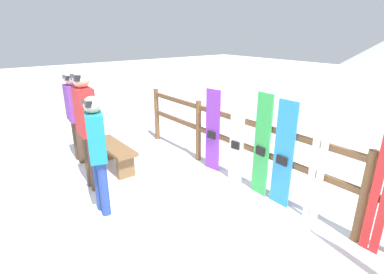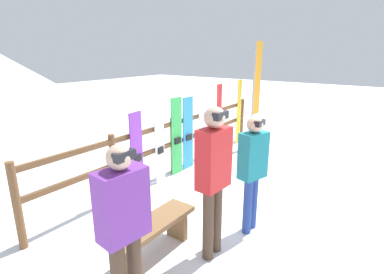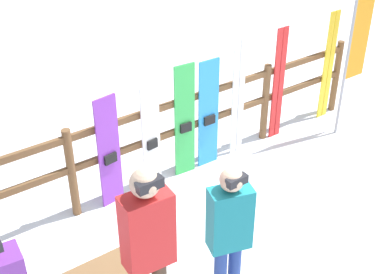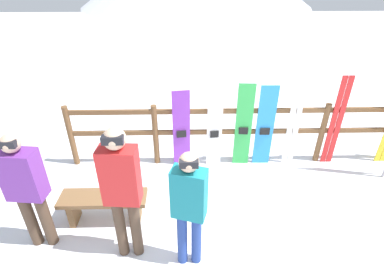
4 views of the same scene
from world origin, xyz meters
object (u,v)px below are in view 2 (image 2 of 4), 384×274
(person_red, at_px, (214,171))
(snowboard_blue, at_px, (188,134))
(ski_pair_white, at_px, (201,125))
(bench, at_px, (153,231))
(snowboard_white, at_px, (160,146))
(ski_pair_red, at_px, (219,119))
(snowboard_purple, at_px, (137,154))
(rental_flag, at_px, (256,85))
(person_purple, at_px, (124,221))
(snowboard_green, at_px, (177,137))
(ski_pair_yellow, at_px, (239,112))
(person_teal, at_px, (253,166))

(person_red, xyz_separation_m, snowboard_blue, (2.05, 1.89, -0.32))
(snowboard_blue, height_order, ski_pair_white, ski_pair_white)
(snowboard_blue, bearing_deg, bench, -151.55)
(bench, distance_m, snowboard_white, 2.14)
(snowboard_white, bearing_deg, ski_pair_red, 0.10)
(snowboard_purple, bearing_deg, ski_pair_red, 0.08)
(bench, height_order, snowboard_purple, snowboard_purple)
(rental_flag, bearing_deg, snowboard_white, 171.12)
(snowboard_purple, bearing_deg, person_purple, -136.22)
(snowboard_white, height_order, ski_pair_white, ski_pair_white)
(person_red, xyz_separation_m, snowboard_green, (1.69, 1.89, -0.31))
(ski_pair_red, xyz_separation_m, ski_pair_yellow, (1.00, 0.00, 0.01))
(person_red, bearing_deg, snowboard_green, 48.31)
(snowboard_green, distance_m, rental_flag, 2.66)
(snowboard_white, relative_size, snowboard_green, 0.91)
(snowboard_green, relative_size, ski_pair_white, 0.93)
(bench, height_order, ski_pair_yellow, ski_pair_yellow)
(person_red, bearing_deg, ski_pair_red, 30.15)
(person_red, bearing_deg, person_purple, 170.88)
(snowboard_blue, xyz_separation_m, rental_flag, (2.13, -0.47, 0.83))
(bench, xyz_separation_m, person_teal, (1.16, -0.68, 0.61))
(snowboard_white, bearing_deg, person_red, -122.25)
(person_teal, distance_m, ski_pair_red, 3.25)
(person_teal, xyz_separation_m, rental_flag, (3.45, 1.56, 0.63))
(person_teal, height_order, snowboard_green, person_teal)
(person_red, relative_size, snowboard_green, 1.18)
(ski_pair_red, relative_size, rental_flag, 0.63)
(person_red, bearing_deg, snowboard_blue, 42.65)
(snowboard_purple, xyz_separation_m, snowboard_white, (0.56, -0.00, -0.01))
(snowboard_blue, height_order, ski_pair_yellow, ski_pair_yellow)
(bench, bearing_deg, person_teal, -30.51)
(person_teal, xyz_separation_m, ski_pair_red, (2.53, 2.03, -0.11))
(ski_pair_white, bearing_deg, rental_flag, -15.99)
(person_teal, distance_m, snowboard_blue, 2.43)
(bench, distance_m, person_red, 1.02)
(person_teal, height_order, snowboard_blue, person_teal)
(snowboard_blue, relative_size, ski_pair_yellow, 0.89)
(person_purple, bearing_deg, snowboard_blue, 28.04)
(person_red, distance_m, snowboard_blue, 2.81)
(bench, height_order, snowboard_white, snowboard_white)
(snowboard_white, bearing_deg, snowboard_purple, 180.00)
(snowboard_purple, relative_size, snowboard_blue, 0.95)
(snowboard_white, bearing_deg, person_purple, -143.95)
(person_red, height_order, snowboard_purple, person_red)
(bench, height_order, person_teal, person_teal)
(person_teal, relative_size, snowboard_purple, 1.12)
(person_purple, height_order, person_teal, person_purple)
(snowboard_blue, distance_m, ski_pair_yellow, 2.21)
(person_teal, height_order, snowboard_purple, person_teal)
(person_teal, distance_m, snowboard_purple, 2.04)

